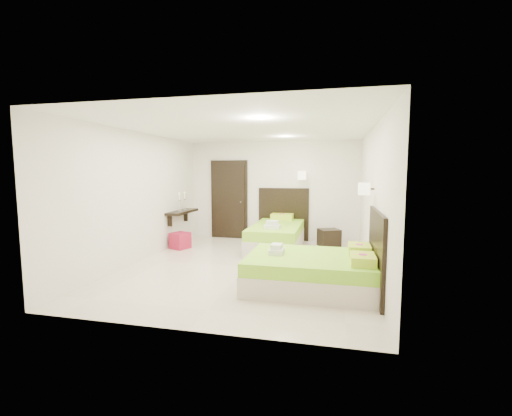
% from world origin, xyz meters
% --- Properties ---
extents(floor, '(5.50, 5.50, 0.00)m').
position_xyz_m(floor, '(0.00, 0.00, 0.00)').
color(floor, beige).
rests_on(floor, ground).
extents(bed_single, '(1.33, 2.22, 1.83)m').
position_xyz_m(bed_single, '(0.30, 1.72, 0.33)').
color(bed_single, beige).
rests_on(bed_single, ground).
extents(bed_double, '(1.97, 1.68, 1.63)m').
position_xyz_m(bed_double, '(1.35, -0.95, 0.29)').
color(bed_double, beige).
rests_on(bed_double, ground).
extents(nightstand, '(0.60, 0.57, 0.42)m').
position_xyz_m(nightstand, '(1.50, 2.19, 0.21)').
color(nightstand, black).
rests_on(nightstand, ground).
extents(ottoman, '(0.50, 0.50, 0.38)m').
position_xyz_m(ottoman, '(-1.94, 1.15, 0.19)').
color(ottoman, maroon).
rests_on(ottoman, ground).
extents(door, '(1.02, 0.15, 2.14)m').
position_xyz_m(door, '(-1.20, 2.70, 1.05)').
color(door, black).
rests_on(door, ground).
extents(console_shelf, '(0.35, 1.20, 0.78)m').
position_xyz_m(console_shelf, '(-2.08, 1.60, 0.82)').
color(console_shelf, black).
rests_on(console_shelf, ground).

